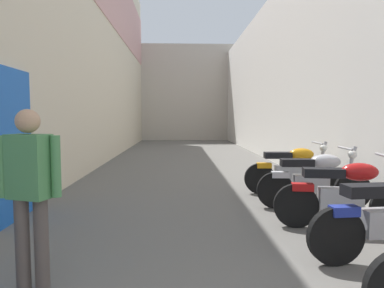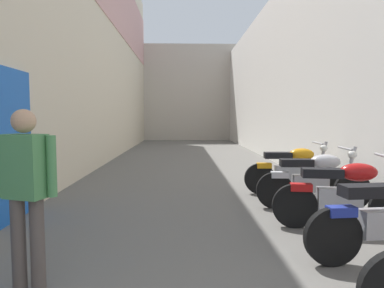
# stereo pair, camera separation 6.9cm
# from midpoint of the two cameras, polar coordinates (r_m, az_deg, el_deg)

# --- Properties ---
(ground_plane) EXTENTS (39.21, 39.21, 0.00)m
(ground_plane) POSITION_cam_midpoint_polar(r_m,az_deg,el_deg) (9.26, 0.56, -4.94)
(ground_plane) COLOR #66635E
(building_left) EXTENTS (0.45, 23.21, 8.58)m
(building_left) POSITION_cam_midpoint_polar(r_m,az_deg,el_deg) (11.74, -15.26, 18.18)
(building_left) COLOR beige
(building_left) RESTS_ON ground
(building_right) EXTENTS (0.45, 23.21, 5.66)m
(building_right) POSITION_cam_midpoint_polar(r_m,az_deg,el_deg) (11.69, 15.22, 10.76)
(building_right) COLOR silver
(building_right) RESTS_ON ground
(building_far_end) EXTENTS (8.56, 2.00, 6.17)m
(building_far_end) POSITION_cam_midpoint_polar(r_m,az_deg,el_deg) (23.79, -0.76, 8.22)
(building_far_end) COLOR beige
(building_far_end) RESTS_ON ground
(motorcycle_fourth) EXTENTS (1.84, 0.58, 1.04)m
(motorcycle_fourth) POSITION_cam_midpoint_polar(r_m,az_deg,el_deg) (5.13, 23.84, -7.25)
(motorcycle_fourth) COLOR black
(motorcycle_fourth) RESTS_ON ground
(motorcycle_fifth) EXTENTS (1.85, 0.58, 1.04)m
(motorcycle_fifth) POSITION_cam_midpoint_polar(r_m,az_deg,el_deg) (6.09, 19.54, -5.33)
(motorcycle_fifth) COLOR black
(motorcycle_fifth) RESTS_ON ground
(motorcycle_sixth) EXTENTS (1.85, 0.58, 1.04)m
(motorcycle_sixth) POSITION_cam_midpoint_polar(r_m,az_deg,el_deg) (7.14, 16.29, -3.86)
(motorcycle_sixth) COLOR black
(motorcycle_sixth) RESTS_ON ground
(pedestrian_mid_alley) EXTENTS (0.52, 0.30, 1.57)m
(pedestrian_mid_alley) POSITION_cam_midpoint_polar(r_m,az_deg,el_deg) (3.28, -24.82, -6.31)
(pedestrian_mid_alley) COLOR #564C47
(pedestrian_mid_alley) RESTS_ON ground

